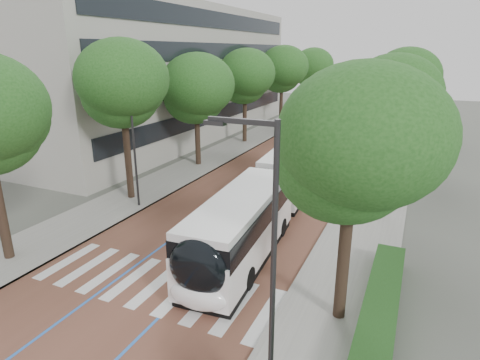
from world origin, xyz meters
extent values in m
plane|color=#51544C|center=(0.00, 0.00, 0.00)|extent=(160.00, 160.00, 0.00)
cube|color=brown|center=(0.00, 40.00, 0.01)|extent=(11.00, 140.00, 0.02)
cube|color=gray|center=(-7.50, 40.00, 0.06)|extent=(4.00, 140.00, 0.12)
cube|color=gray|center=(7.50, 40.00, 0.06)|extent=(4.00, 140.00, 0.12)
cube|color=gray|center=(-5.60, 40.00, 0.06)|extent=(0.20, 140.00, 0.14)
cube|color=gray|center=(5.60, 40.00, 0.06)|extent=(0.20, 140.00, 0.14)
cube|color=silver|center=(-4.80, 1.00, 0.03)|extent=(0.55, 3.60, 0.01)
cube|color=silver|center=(-3.55, 1.00, 0.03)|extent=(0.55, 3.60, 0.01)
cube|color=silver|center=(-2.30, 1.00, 0.03)|extent=(0.55, 3.60, 0.01)
cube|color=silver|center=(-1.05, 1.00, 0.03)|extent=(0.55, 3.60, 0.01)
cube|color=silver|center=(0.20, 1.00, 0.03)|extent=(0.55, 3.60, 0.01)
cube|color=silver|center=(1.45, 1.00, 0.03)|extent=(0.55, 3.60, 0.01)
cube|color=silver|center=(2.70, 1.00, 0.03)|extent=(0.55, 3.60, 0.01)
cube|color=silver|center=(3.95, 1.00, 0.03)|extent=(0.55, 3.60, 0.01)
cube|color=silver|center=(5.20, 1.00, 0.03)|extent=(0.55, 3.60, 0.01)
cube|color=blue|center=(-1.60, 40.00, 0.02)|extent=(0.12, 126.00, 0.01)
cube|color=blue|center=(1.60, 40.00, 0.02)|extent=(0.12, 126.00, 0.01)
cube|color=#9B978F|center=(-19.50, 28.00, 7.00)|extent=(18.00, 40.00, 14.00)
cube|color=black|center=(-10.45, 28.00, 3.00)|extent=(0.12, 38.00, 1.60)
cube|color=black|center=(-10.45, 28.00, 6.20)|extent=(0.12, 38.00, 1.60)
cube|color=black|center=(-10.45, 28.00, 9.40)|extent=(0.12, 38.00, 1.60)
cube|color=black|center=(-10.45, 28.00, 12.40)|extent=(0.12, 38.00, 1.60)
cube|color=#1F4518|center=(9.10, 0.00, 0.52)|extent=(1.20, 14.00, 0.80)
cylinder|color=#2A2A2C|center=(6.80, -3.00, 4.12)|extent=(0.14, 0.14, 8.00)
cube|color=#2A2A2C|center=(6.00, -3.00, 8.02)|extent=(1.70, 0.12, 0.12)
cube|color=#2A2A2C|center=(5.30, -3.00, 7.94)|extent=(0.50, 0.20, 0.10)
cylinder|color=#2A2A2C|center=(6.80, 22.00, 4.12)|extent=(0.14, 0.14, 8.00)
cube|color=#2A2A2C|center=(6.00, 22.00, 8.02)|extent=(1.70, 0.12, 0.12)
cube|color=#2A2A2C|center=(5.30, 22.00, 7.94)|extent=(0.50, 0.20, 0.10)
cylinder|color=#2A2A2C|center=(-6.10, 8.00, 4.12)|extent=(0.14, 0.14, 8.00)
cylinder|color=black|center=(-7.50, 0.00, 2.35)|extent=(0.44, 0.44, 4.70)
cylinder|color=black|center=(-7.50, 9.00, 2.58)|extent=(0.44, 0.44, 5.16)
ellipsoid|color=#1C4A17|center=(-7.50, 9.00, 7.27)|extent=(5.66, 5.66, 4.81)
cylinder|color=black|center=(-7.50, 18.00, 2.21)|extent=(0.44, 0.44, 4.43)
ellipsoid|color=#1C4A17|center=(-7.50, 18.00, 6.24)|extent=(6.02, 6.02, 5.12)
cylinder|color=black|center=(-7.50, 28.00, 2.37)|extent=(0.44, 0.44, 4.73)
ellipsoid|color=#1C4A17|center=(-7.50, 28.00, 6.67)|extent=(5.85, 5.85, 4.97)
cylinder|color=black|center=(-7.50, 40.00, 2.45)|extent=(0.44, 0.44, 4.90)
ellipsoid|color=#1C4A17|center=(-7.50, 40.00, 6.90)|extent=(6.25, 6.25, 5.32)
cylinder|color=black|center=(-7.50, 55.00, 2.35)|extent=(0.44, 0.44, 4.69)
ellipsoid|color=#1C4A17|center=(-7.50, 55.00, 6.61)|extent=(6.44, 6.44, 5.47)
cylinder|color=black|center=(7.70, 2.00, 2.26)|extent=(0.44, 0.44, 4.52)
ellipsoid|color=#1C4A17|center=(7.70, 2.00, 6.36)|extent=(5.47, 5.47, 4.65)
cylinder|color=black|center=(7.70, 14.00, 2.32)|extent=(0.44, 0.44, 4.64)
ellipsoid|color=#1C4A17|center=(7.70, 14.00, 6.53)|extent=(5.34, 5.34, 4.54)
cylinder|color=black|center=(7.70, 28.00, 2.40)|extent=(0.44, 0.44, 4.80)
ellipsoid|color=#1C4A17|center=(7.70, 28.00, 6.76)|extent=(5.79, 5.79, 4.92)
cylinder|color=black|center=(7.70, 44.00, 2.05)|extent=(0.44, 0.44, 4.11)
ellipsoid|color=#1C4A17|center=(7.70, 44.00, 5.79)|extent=(4.95, 4.95, 4.21)
cylinder|color=black|center=(2.26, 9.70, 1.77)|extent=(2.35, 1.05, 2.30)
cube|color=white|center=(2.59, 4.58, 1.26)|extent=(3.10, 9.50, 1.82)
cube|color=black|center=(2.59, 4.58, 2.40)|extent=(3.12, 9.32, 0.97)
cube|color=silver|center=(2.59, 4.58, 3.04)|extent=(3.03, 9.31, 0.31)
cube|color=black|center=(2.59, 4.58, 0.17)|extent=(3.02, 9.12, 0.35)
cube|color=white|center=(1.99, 14.01, 1.26)|extent=(2.99, 7.88, 1.82)
cube|color=black|center=(1.99, 14.01, 2.40)|extent=(3.02, 7.73, 0.97)
cube|color=silver|center=(1.99, 14.01, 3.04)|extent=(2.93, 7.73, 0.31)
cube|color=black|center=(1.99, 14.01, 0.17)|extent=(2.92, 7.57, 0.35)
ellipsoid|color=black|center=(2.89, 0.06, 2.00)|extent=(2.42, 1.25, 2.28)
ellipsoid|color=white|center=(2.89, 0.01, 0.86)|extent=(2.41, 1.15, 1.14)
cylinder|color=black|center=(1.61, 2.23, 0.50)|extent=(0.36, 1.02, 1.00)
cylinder|color=black|center=(3.87, 2.38, 0.50)|extent=(0.36, 1.02, 1.00)
cylinder|color=black|center=(0.75, 15.60, 0.50)|extent=(0.36, 1.02, 1.00)
cylinder|color=black|center=(3.01, 15.75, 0.50)|extent=(0.36, 1.02, 1.00)
cylinder|color=black|center=(1.27, 7.58, 0.50)|extent=(0.36, 1.02, 1.00)
cylinder|color=black|center=(3.52, 7.73, 0.50)|extent=(0.36, 1.02, 1.00)
cube|color=white|center=(2.90, 24.37, 1.26)|extent=(2.84, 12.07, 1.82)
cube|color=black|center=(2.90, 24.37, 2.40)|extent=(2.87, 11.83, 0.97)
cube|color=silver|center=(2.90, 24.37, 3.04)|extent=(2.78, 11.82, 0.31)
cube|color=black|center=(2.90, 24.37, 0.17)|extent=(2.78, 11.58, 0.35)
ellipsoid|color=black|center=(3.07, 18.52, 2.00)|extent=(2.38, 1.17, 2.28)
ellipsoid|color=white|center=(3.07, 18.47, 0.86)|extent=(2.38, 1.07, 1.14)
cylinder|color=black|center=(1.87, 20.73, 0.50)|extent=(0.33, 1.01, 1.00)
cylinder|color=black|center=(4.13, 20.80, 0.50)|extent=(0.33, 1.01, 1.00)
cylinder|color=black|center=(1.66, 28.13, 0.50)|extent=(0.33, 1.01, 1.00)
cylinder|color=black|center=(3.92, 28.20, 0.50)|extent=(0.33, 1.01, 1.00)
cube|color=white|center=(2.79, 38.00, 1.26)|extent=(2.76, 12.05, 1.82)
cube|color=black|center=(2.79, 38.00, 2.40)|extent=(2.79, 11.81, 0.97)
cube|color=silver|center=(2.79, 38.00, 3.04)|extent=(2.70, 11.81, 0.31)
cube|color=black|center=(2.79, 38.00, 0.17)|extent=(2.70, 11.57, 0.35)
ellipsoid|color=black|center=(2.92, 32.15, 2.00)|extent=(2.37, 1.15, 2.28)
ellipsoid|color=white|center=(2.92, 32.10, 0.86)|extent=(2.37, 1.05, 1.14)
cylinder|color=black|center=(1.74, 34.38, 0.50)|extent=(0.32, 1.01, 1.00)
cylinder|color=black|center=(4.00, 34.43, 0.50)|extent=(0.32, 1.01, 1.00)
cylinder|color=black|center=(1.58, 41.78, 0.50)|extent=(0.32, 1.01, 1.00)
cylinder|color=black|center=(3.84, 41.82, 0.50)|extent=(0.32, 1.01, 1.00)
cube|color=white|center=(2.86, 51.78, 1.26)|extent=(3.03, 12.10, 1.82)
cube|color=black|center=(2.86, 51.78, 2.40)|extent=(3.06, 11.86, 0.97)
cube|color=silver|center=(2.86, 51.78, 3.04)|extent=(2.97, 11.86, 0.31)
cube|color=black|center=(2.86, 51.78, 0.17)|extent=(2.96, 11.62, 0.35)
ellipsoid|color=black|center=(3.12, 45.94, 2.00)|extent=(2.40, 1.20, 2.28)
ellipsoid|color=white|center=(3.12, 45.89, 0.86)|extent=(2.39, 1.10, 1.14)
cylinder|color=black|center=(1.89, 48.14, 0.50)|extent=(0.34, 1.01, 1.00)
cylinder|color=black|center=(4.15, 48.24, 0.50)|extent=(0.34, 1.01, 1.00)
cylinder|color=black|center=(1.56, 55.53, 0.50)|extent=(0.34, 1.01, 1.00)
cylinder|color=black|center=(3.82, 55.63, 0.50)|extent=(0.34, 1.01, 1.00)
cube|color=white|center=(2.74, 65.51, 1.26)|extent=(2.64, 12.03, 1.82)
cube|color=black|center=(2.74, 65.51, 2.40)|extent=(2.68, 11.79, 0.97)
cube|color=silver|center=(2.74, 65.51, 3.04)|extent=(2.59, 11.79, 0.31)
cube|color=black|center=(2.74, 65.51, 0.17)|extent=(2.58, 11.55, 0.35)
ellipsoid|color=black|center=(2.81, 59.67, 2.00)|extent=(2.36, 1.13, 2.28)
ellipsoid|color=white|center=(2.81, 59.62, 0.86)|extent=(2.36, 1.03, 1.14)
cylinder|color=black|center=(1.66, 61.90, 0.50)|extent=(0.31, 1.00, 1.00)
cylinder|color=black|center=(3.92, 61.93, 0.50)|extent=(0.31, 1.00, 1.00)
cylinder|color=black|center=(1.57, 69.30, 0.50)|extent=(0.31, 1.00, 1.00)
cylinder|color=black|center=(3.83, 69.33, 0.50)|extent=(0.31, 1.00, 1.00)
camera|label=1|loc=(9.54, -11.02, 9.51)|focal=30.00mm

